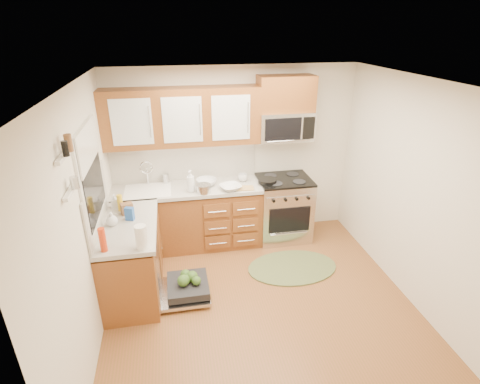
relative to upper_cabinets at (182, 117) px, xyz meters
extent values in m
plane|color=brown|center=(0.73, -1.57, -1.88)|extent=(3.50, 3.50, 0.00)
plane|color=white|center=(0.73, -1.57, 0.62)|extent=(3.50, 3.50, 0.00)
cube|color=silver|center=(0.73, 0.18, -0.62)|extent=(3.50, 0.04, 2.50)
cube|color=silver|center=(0.73, -3.33, -0.62)|extent=(3.50, 0.04, 2.50)
cube|color=silver|center=(-1.02, -1.57, -0.62)|extent=(0.04, 3.50, 2.50)
cube|color=silver|center=(2.48, -1.57, -0.62)|extent=(0.04, 3.50, 2.50)
cube|color=brown|center=(0.00, -0.12, -1.45)|extent=(2.05, 0.60, 0.85)
cube|color=brown|center=(-0.72, -1.05, -1.45)|extent=(0.60, 1.25, 0.85)
cube|color=#B5B0A5|center=(0.00, -0.14, -0.97)|extent=(2.07, 0.64, 0.05)
cube|color=#B5B0A5|center=(-0.71, -1.05, -0.97)|extent=(0.64, 1.27, 0.05)
cube|color=#B0A99E|center=(0.00, 0.16, -0.67)|extent=(2.05, 0.02, 0.57)
cube|color=#B0A99E|center=(-1.01, -1.05, -0.67)|extent=(0.02, 1.25, 0.57)
cube|color=brown|center=(1.41, 0.00, 0.26)|extent=(0.76, 0.35, 0.47)
cube|color=white|center=(-0.98, -1.07, 0.00)|extent=(0.02, 0.96, 0.40)
cube|color=white|center=(-0.99, -1.92, 0.17)|extent=(0.04, 0.40, 0.03)
cube|color=white|center=(-0.99, -1.92, -0.12)|extent=(0.04, 0.40, 0.03)
cylinder|color=black|center=(1.12, -0.23, -0.90)|extent=(0.34, 0.34, 0.05)
cylinder|color=silver|center=(0.22, -0.35, -0.89)|extent=(0.21, 0.21, 0.12)
cube|color=#AA874E|center=(0.78, -0.33, -0.94)|extent=(0.26, 0.18, 0.02)
cylinder|color=silver|center=(-0.27, 0.07, -0.88)|extent=(0.10, 0.10, 0.14)
cylinder|color=white|center=(-0.52, -1.59, -0.82)|extent=(0.12, 0.12, 0.26)
cylinder|color=gold|center=(-0.82, -0.69, -0.85)|extent=(0.07, 0.07, 0.20)
cylinder|color=red|center=(-0.90, -1.57, -0.82)|extent=(0.07, 0.07, 0.26)
cube|color=brown|center=(-0.74, -0.79, -0.88)|extent=(0.16, 0.13, 0.14)
cube|color=#2251A1|center=(-0.69, -0.95, -0.87)|extent=(0.11, 0.09, 0.16)
imported|color=#999999|center=(0.59, -0.32, -0.92)|extent=(0.35, 0.35, 0.07)
imported|color=#999999|center=(0.28, -0.11, -0.91)|extent=(0.31, 0.31, 0.09)
imported|color=#999999|center=(0.81, -0.06, -0.90)|extent=(0.14, 0.14, 0.11)
imported|color=#999999|center=(0.05, -0.28, -0.80)|extent=(0.15, 0.15, 0.30)
imported|color=#999999|center=(-0.90, -0.60, -0.86)|extent=(0.08, 0.08, 0.18)
imported|color=#999999|center=(-0.88, -1.05, -0.87)|extent=(0.15, 0.15, 0.16)
camera|label=1|loc=(-0.15, -4.93, 1.12)|focal=28.00mm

